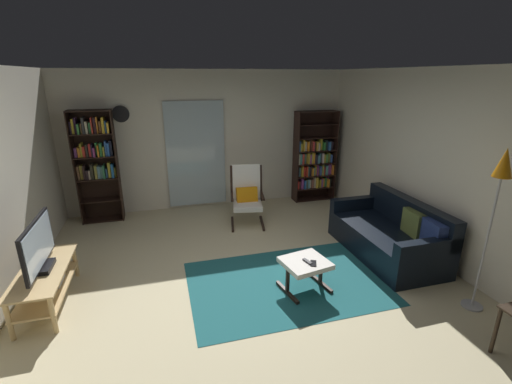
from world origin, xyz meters
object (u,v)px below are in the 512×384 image
Objects in this scene: television at (38,247)px; wall_clock at (121,114)px; leather_sofa at (390,235)px; floor_lamp_by_sofa at (500,183)px; cell_phone at (313,263)px; tv_remote at (307,261)px; lounge_armchair at (247,194)px; tv_stand at (46,280)px; bookshelf_near_tv at (96,158)px; ottoman at (305,266)px; bookshelf_near_sofa at (314,160)px.

wall_clock is at bearing 74.26° from television.
leather_sofa is 0.97× the size of floor_lamp_by_sofa.
leather_sofa is at bearing 45.19° from cell_phone.
floor_lamp_by_sofa is at bearing -40.10° from tv_remote.
lounge_armchair is 3.53× the size of wall_clock.
lounge_armchair is 2.60m from wall_clock.
television is at bearing -148.98° from lounge_armchair.
tv_stand is 4.46m from leather_sofa.
leather_sofa is (4.45, -0.03, -0.42)m from television.
lounge_armchair is (2.75, 1.65, -0.18)m from television.
bookshelf_near_tv is 2.67m from lounge_armchair.
wall_clock is (-2.16, 3.21, 1.53)m from ottoman.
bookshelf_near_tv is at bearing 138.41° from floor_lamp_by_sofa.
wall_clock is at bearing 109.20° from tv_remote.
wall_clock reaches higher than cell_phone.
bookshelf_near_tv is at bearing -156.42° from wall_clock.
tv_remote is at bearing 158.63° from cell_phone.
wall_clock reaches higher than lounge_armchair.
television is 3.00m from tv_remote.
television reaches higher than cell_phone.
tv_stand is at bearing 179.49° from leather_sofa.
floor_lamp_by_sofa reaches higher than ottoman.
bookshelf_near_sofa is 1.04× the size of leather_sofa.
bookshelf_near_tv is 5.79m from floor_lamp_by_sofa.
television is (0.00, -0.01, 0.42)m from tv_stand.
floor_lamp_by_sofa is at bearing -83.31° from leather_sofa.
tv_stand is 0.66× the size of floor_lamp_by_sofa.
tv_remote is (-1.53, -0.52, 0.10)m from leather_sofa.
bookshelf_near_tv reaches higher than ottoman.
cell_phone is 2.09m from floor_lamp_by_sofa.
tv_stand is 3.19m from wall_clock.
floor_lamp_by_sofa is at bearing -46.37° from wall_clock.
wall_clock is at bearing 152.56° from lounge_armchair.
floor_lamp_by_sofa is (0.16, -1.32, 1.16)m from leather_sofa.
ottoman is 0.33× the size of floor_lamp_by_sofa.
ottoman is at bearing -10.27° from tv_stand.
bookshelf_near_tv reaches higher than leather_sofa.
ottoman is (2.92, -0.52, -0.40)m from television.
bookshelf_near_tv is at bearing 148.92° from leather_sofa.
wall_clock is at bearing 147.79° from cell_phone.
floor_lamp_by_sofa is (4.61, -1.35, 0.74)m from television.
cell_phone is at bearing -11.48° from television.
lounge_armchair is at bearing 30.82° from tv_stand.
lounge_armchair is at bearing -152.50° from bookshelf_near_sofa.
lounge_armchair is at bearing 119.63° from cell_phone.
floor_lamp_by_sofa reaches higher than television.
ottoman is 4.16m from wall_clock.
bookshelf_near_tv is at bearing 83.38° from television.
floor_lamp_by_sofa reaches higher than cell_phone.
cell_phone is at bearing -55.96° from wall_clock.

